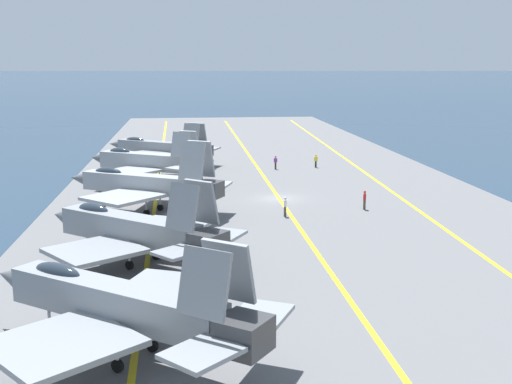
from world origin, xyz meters
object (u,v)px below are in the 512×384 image
Objects in this scene: parked_jet_fifth at (160,148)px; crew_yellow_vest at (316,160)px; parked_jet_second at (133,230)px; parked_jet_fourth at (147,162)px; crew_red_vest at (365,199)px; parked_jet_third at (145,184)px; crew_purple_vest at (276,162)px; parked_jet_nearest at (120,304)px; crew_white_vest at (285,206)px.

parked_jet_fifth is 9.07× the size of crew_yellow_vest.
parked_jet_second reaches higher than parked_jet_fourth.
parked_jet_third is at bearing 87.45° from crew_red_vest.
crew_purple_vest is (-5.47, -14.96, -1.34)m from parked_jet_fifth.
crew_red_vest is (14.13, -20.40, -1.36)m from parked_jet_second.
parked_jet_nearest is 1.03× the size of parked_jet_fourth.
parked_jet_fourth is (30.21, 0.76, 0.10)m from parked_jet_second.
parked_jet_third is 28.41m from parked_jet_fifth.
parked_jet_fifth reaches higher than crew_white_vest.
parked_jet_third reaches higher than parked_jet_fifth.
crew_white_vest is (-26.71, 8.25, 0.04)m from crew_yellow_vest.
parked_jet_fourth is at bearing 1.67° from parked_jet_nearest.
parked_jet_nearest reaches higher than crew_red_vest.
parked_jet_fourth is 23.26m from crew_yellow_vest.
crew_white_vest is (12.15, -12.52, -1.35)m from parked_jet_second.
parked_jet_nearest is 14.78m from parked_jet_second.
parked_jet_third is 9.05× the size of crew_purple_vest.
parked_jet_nearest is at bearing 156.02° from crew_white_vest.
parked_jet_fourth reaches higher than parked_jet_fifth.
parked_jet_nearest is at bearing 159.34° from crew_yellow_vest.
parked_jet_nearest is at bearing -178.33° from parked_jet_fourth.
crew_white_vest is at bearing 173.90° from crew_purple_vest.
parked_jet_second is 0.92× the size of parked_jet_fifth.
parked_jet_nearest is 35.09m from crew_red_vest.
parked_jet_nearest is 8.75× the size of crew_yellow_vest.
crew_purple_vest is at bearing -6.10° from crew_white_vest.
parked_jet_second is 15.04m from parked_jet_third.
parked_jet_fifth reaches higher than crew_purple_vest.
crew_white_vest is at bearing -23.98° from parked_jet_nearest.
parked_jet_nearest is at bearing 145.51° from crew_red_vest.
parked_jet_fifth is (13.23, -1.08, -0.15)m from parked_jet_fourth.
parked_jet_fourth is 13.27m from parked_jet_fifth.
parked_jet_third reaches higher than parked_jet_fourth.
parked_jet_nearest is at bearing -177.86° from parked_jet_second.
crew_purple_vest is 5.57m from crew_yellow_vest.
parked_jet_second is at bearing -178.57° from parked_jet_fourth.
crew_yellow_vest is at bearing -0.87° from crew_red_vest.
crew_red_vest is 1.00× the size of crew_white_vest.
crew_red_vest is (-23.84, -5.12, 0.04)m from crew_purple_vest.
parked_jet_fifth is (43.43, -0.33, -0.05)m from parked_jet_second.
crew_white_vest reaches higher than crew_yellow_vest.
parked_jet_third is 9.02× the size of crew_yellow_vest.
crew_red_vest is (-16.08, -21.16, -1.45)m from parked_jet_fourth.
parked_jet_third is 15.20m from parked_jet_fourth.
crew_purple_vest is 0.96× the size of crew_white_vest.
parked_jet_second is 8.38× the size of crew_yellow_vest.
crew_white_vest is (-2.88, -12.52, -1.72)m from parked_jet_third.
parked_jet_fourth is at bearing 36.33° from crew_white_vest.
parked_jet_fifth is 15.98m from crew_purple_vest.
parked_jet_nearest reaches higher than crew_yellow_vest.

